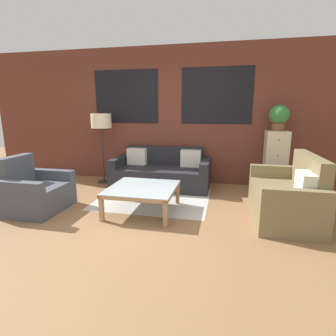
{
  "coord_description": "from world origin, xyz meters",
  "views": [
    {
      "loc": [
        1.15,
        -3.07,
        1.52
      ],
      "look_at": [
        0.22,
        1.22,
        0.55
      ],
      "focal_mm": 28.0,
      "sensor_mm": 36.0,
      "label": 1
    }
  ],
  "objects_px": {
    "coffee_table": "(143,190)",
    "potted_plant": "(279,116)",
    "armchair_corner": "(35,193)",
    "floor_lamp": "(101,123)",
    "drawer_cabinet": "(275,161)",
    "couch_dark": "(162,173)",
    "settee_vintage": "(287,197)"
  },
  "relations": [
    {
      "from": "drawer_cabinet",
      "to": "settee_vintage",
      "type": "bearing_deg",
      "value": -92.17
    },
    {
      "from": "settee_vintage",
      "to": "floor_lamp",
      "type": "xyz_separation_m",
      "value": [
        -3.42,
        1.23,
        0.95
      ]
    },
    {
      "from": "settee_vintage",
      "to": "drawer_cabinet",
      "type": "relative_size",
      "value": 1.33
    },
    {
      "from": "settee_vintage",
      "to": "potted_plant",
      "type": "relative_size",
      "value": 3.22
    },
    {
      "from": "settee_vintage",
      "to": "armchair_corner",
      "type": "distance_m",
      "value": 3.77
    },
    {
      "from": "drawer_cabinet",
      "to": "potted_plant",
      "type": "xyz_separation_m",
      "value": [
        -0.0,
        0.0,
        0.84
      ]
    },
    {
      "from": "potted_plant",
      "to": "couch_dark",
      "type": "bearing_deg",
      "value": -174.71
    },
    {
      "from": "floor_lamp",
      "to": "couch_dark",
      "type": "bearing_deg",
      "value": -2.52
    },
    {
      "from": "coffee_table",
      "to": "drawer_cabinet",
      "type": "bearing_deg",
      "value": 36.93
    },
    {
      "from": "floor_lamp",
      "to": "potted_plant",
      "type": "bearing_deg",
      "value": 2.38
    },
    {
      "from": "potted_plant",
      "to": "coffee_table",
      "type": "bearing_deg",
      "value": -143.07
    },
    {
      "from": "armchair_corner",
      "to": "coffee_table",
      "type": "distance_m",
      "value": 1.68
    },
    {
      "from": "armchair_corner",
      "to": "drawer_cabinet",
      "type": "bearing_deg",
      "value": 26.45
    },
    {
      "from": "couch_dark",
      "to": "potted_plant",
      "type": "height_order",
      "value": "potted_plant"
    },
    {
      "from": "floor_lamp",
      "to": "potted_plant",
      "type": "height_order",
      "value": "potted_plant"
    },
    {
      "from": "drawer_cabinet",
      "to": "couch_dark",
      "type": "bearing_deg",
      "value": -174.72
    },
    {
      "from": "couch_dark",
      "to": "settee_vintage",
      "type": "distance_m",
      "value": 2.43
    },
    {
      "from": "couch_dark",
      "to": "drawer_cabinet",
      "type": "bearing_deg",
      "value": 5.28
    },
    {
      "from": "couch_dark",
      "to": "coffee_table",
      "type": "xyz_separation_m",
      "value": [
        0.04,
        -1.4,
        0.06
      ]
    },
    {
      "from": "armchair_corner",
      "to": "potted_plant",
      "type": "xyz_separation_m",
      "value": [
        3.78,
        1.88,
        1.13
      ]
    },
    {
      "from": "coffee_table",
      "to": "potted_plant",
      "type": "distance_m",
      "value": 2.87
    },
    {
      "from": "coffee_table",
      "to": "drawer_cabinet",
      "type": "height_order",
      "value": "drawer_cabinet"
    },
    {
      "from": "settee_vintage",
      "to": "coffee_table",
      "type": "distance_m",
      "value": 2.09
    },
    {
      "from": "coffee_table",
      "to": "potted_plant",
      "type": "relative_size",
      "value": 2.09
    },
    {
      "from": "armchair_corner",
      "to": "floor_lamp",
      "type": "relative_size",
      "value": 0.61
    },
    {
      "from": "couch_dark",
      "to": "armchair_corner",
      "type": "relative_size",
      "value": 2.16
    },
    {
      "from": "couch_dark",
      "to": "floor_lamp",
      "type": "relative_size",
      "value": 1.32
    },
    {
      "from": "coffee_table",
      "to": "potted_plant",
      "type": "height_order",
      "value": "potted_plant"
    },
    {
      "from": "drawer_cabinet",
      "to": "floor_lamp",
      "type": "bearing_deg",
      "value": -177.62
    },
    {
      "from": "drawer_cabinet",
      "to": "potted_plant",
      "type": "distance_m",
      "value": 0.84
    },
    {
      "from": "coffee_table",
      "to": "drawer_cabinet",
      "type": "distance_m",
      "value": 2.68
    },
    {
      "from": "couch_dark",
      "to": "potted_plant",
      "type": "distance_m",
      "value": 2.46
    }
  ]
}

